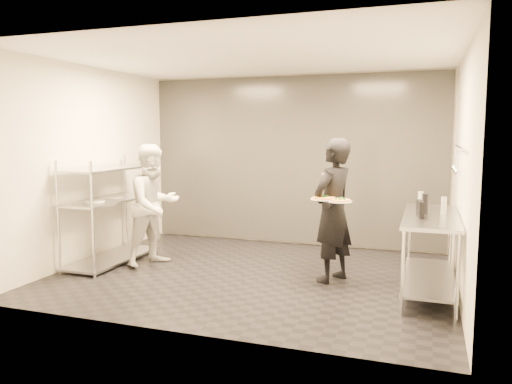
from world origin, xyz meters
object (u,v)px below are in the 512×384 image
(pass_rack, at_px, (111,209))
(bottle_clear, at_px, (444,206))
(prep_counter, at_px, (430,240))
(pos_monitor, at_px, (420,209))
(pizza_plate_far, at_px, (340,201))
(bottle_green, at_px, (421,201))
(waiter, at_px, (333,210))
(bottle_dark, at_px, (425,204))
(salad_plate, at_px, (334,173))
(pizza_plate_near, at_px, (324,198))
(chef, at_px, (154,205))

(pass_rack, xyz_separation_m, bottle_clear, (4.46, 0.07, 0.25))
(prep_counter, relative_size, pos_monitor, 6.99)
(pizza_plate_far, bearing_deg, bottle_green, 24.31)
(waiter, relative_size, bottle_dark, 7.62)
(salad_plate, distance_m, bottle_clear, 1.42)
(pos_monitor, distance_m, bottle_dark, 0.26)
(prep_counter, relative_size, bottle_clear, 8.85)
(pizza_plate_near, distance_m, pos_monitor, 1.12)
(pizza_plate_near, distance_m, bottle_clear, 1.37)
(pass_rack, bearing_deg, chef, 6.64)
(salad_plate, bearing_deg, pass_rack, -172.10)
(pass_rack, xyz_separation_m, salad_plate, (3.13, 0.43, 0.57))
(pizza_plate_far, xyz_separation_m, pos_monitor, (0.92, -0.11, -0.04))
(salad_plate, height_order, bottle_green, salad_plate)
(pizza_plate_near, height_order, bottle_dark, bottle_dark)
(pizza_plate_far, distance_m, pos_monitor, 0.92)
(pizza_plate_far, bearing_deg, pass_rack, 178.16)
(pass_rack, xyz_separation_m, pos_monitor, (4.21, -0.22, 0.24))
(prep_counter, distance_m, waiter, 1.19)
(pass_rack, xyz_separation_m, bottle_dark, (4.26, 0.04, 0.27))
(waiter, xyz_separation_m, chef, (-2.52, -0.03, -0.05))
(pass_rack, bearing_deg, waiter, 1.89)
(bottle_green, bearing_deg, pos_monitor, -89.33)
(pizza_plate_far, height_order, bottle_dark, bottle_dark)
(chef, distance_m, bottle_dark, 3.60)
(salad_plate, bearing_deg, bottle_dark, -19.13)
(prep_counter, relative_size, bottle_green, 7.78)
(chef, height_order, pizza_plate_far, chef)
(chef, bearing_deg, pizza_plate_near, -70.78)
(pizza_plate_far, height_order, bottle_clear, bottle_clear)
(pizza_plate_far, bearing_deg, salad_plate, 107.36)
(waiter, height_order, pizza_plate_far, waiter)
(pizza_plate_far, relative_size, bottle_dark, 1.27)
(pass_rack, height_order, prep_counter, pass_rack)
(bottle_green, height_order, bottle_dark, bottle_dark)
(pizza_plate_far, distance_m, salad_plate, 0.63)
(prep_counter, distance_m, bottle_clear, 0.42)
(bottle_green, relative_size, bottle_dark, 0.99)
(waiter, distance_m, bottle_clear, 1.29)
(pizza_plate_far, bearing_deg, bottle_clear, 8.73)
(pass_rack, relative_size, bottle_dark, 6.82)
(pass_rack, xyz_separation_m, bottle_green, (4.20, 0.31, 0.27))
(pizza_plate_near, height_order, bottle_green, bottle_green)
(pass_rack, relative_size, bottle_clear, 7.87)
(pizza_plate_far, xyz_separation_m, salad_plate, (-0.17, 0.54, 0.29))
(chef, distance_m, bottle_green, 3.55)
(waiter, xyz_separation_m, pizza_plate_far, (0.12, -0.21, 0.16))
(pizza_plate_near, xyz_separation_m, bottle_clear, (1.36, 0.14, -0.04))
(pass_rack, relative_size, bottle_green, 6.92)
(pizza_plate_near, bearing_deg, bottle_dark, 5.46)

